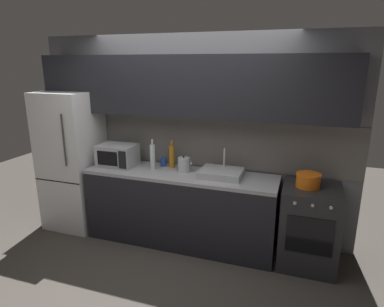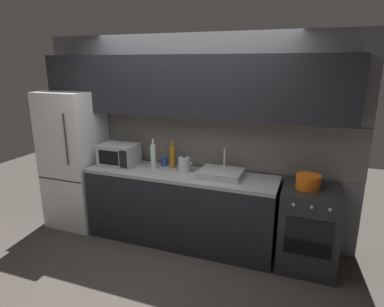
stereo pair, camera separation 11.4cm
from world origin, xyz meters
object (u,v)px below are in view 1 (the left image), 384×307
at_px(refrigerator, 73,160).
at_px(mug_blue, 163,162).
at_px(kettle, 184,164).
at_px(oven_range, 309,226).
at_px(wine_bottle_clear, 153,157).
at_px(wine_bottle_amber, 172,156).
at_px(cooking_pot, 308,180).
at_px(microwave, 118,155).

bearing_deg(refrigerator, mug_blue, 7.99).
bearing_deg(kettle, mug_blue, 160.31).
xyz_separation_m(oven_range, wine_bottle_clear, (-1.86, 0.03, 0.61)).
distance_m(wine_bottle_amber, mug_blue, 0.15).
relative_size(refrigerator, mug_blue, 16.72).
distance_m(kettle, mug_blue, 0.34).
relative_size(wine_bottle_clear, wine_bottle_amber, 1.08).
relative_size(kettle, wine_bottle_amber, 0.56).
distance_m(kettle, wine_bottle_clear, 0.40).
bearing_deg(oven_range, wine_bottle_amber, 174.35).
height_order(wine_bottle_clear, cooking_pot, wine_bottle_clear).
bearing_deg(microwave, wine_bottle_clear, 1.02).
bearing_deg(cooking_pot, kettle, 177.52).
relative_size(wine_bottle_amber, mug_blue, 3.22).
bearing_deg(microwave, kettle, 2.80).
xyz_separation_m(refrigerator, mug_blue, (1.24, 0.17, 0.05)).
bearing_deg(oven_range, kettle, 177.56).
bearing_deg(wine_bottle_amber, mug_blue, 174.69).
relative_size(refrigerator, kettle, 9.21).
xyz_separation_m(refrigerator, kettle, (1.55, 0.06, 0.08)).
height_order(microwave, wine_bottle_amber, wine_bottle_amber).
bearing_deg(wine_bottle_clear, mug_blue, 62.31).
bearing_deg(wine_bottle_amber, refrigerator, -173.17).
bearing_deg(mug_blue, wine_bottle_amber, -5.31).
distance_m(oven_range, wine_bottle_amber, 1.77).
xyz_separation_m(wine_bottle_amber, mug_blue, (-0.12, 0.01, -0.09)).
relative_size(oven_range, kettle, 4.58).
height_order(refrigerator, kettle, refrigerator).
xyz_separation_m(refrigerator, microwave, (0.68, 0.02, 0.13)).
xyz_separation_m(refrigerator, wine_bottle_clear, (1.16, 0.03, 0.15)).
bearing_deg(wine_bottle_amber, kettle, -27.54).
xyz_separation_m(kettle, cooking_pot, (1.41, -0.06, -0.01)).
relative_size(microwave, mug_blue, 4.25).
xyz_separation_m(wine_bottle_amber, cooking_pot, (1.60, -0.16, -0.07)).
xyz_separation_m(kettle, mug_blue, (-0.32, 0.11, -0.03)).
height_order(refrigerator, mug_blue, refrigerator).
height_order(wine_bottle_clear, mug_blue, wine_bottle_clear).
height_order(mug_blue, cooking_pot, cooking_pot).
height_order(kettle, wine_bottle_amber, wine_bottle_amber).
distance_m(mug_blue, cooking_pot, 1.73).
height_order(wine_bottle_amber, mug_blue, wine_bottle_amber).
bearing_deg(mug_blue, refrigerator, -172.01).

